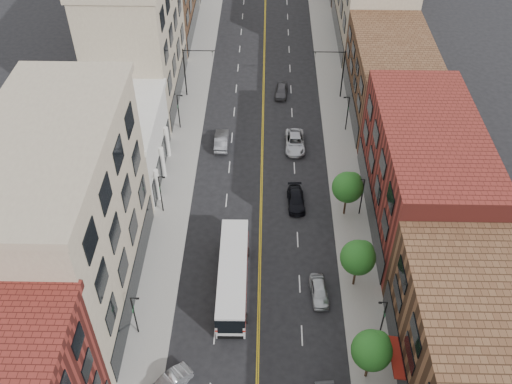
# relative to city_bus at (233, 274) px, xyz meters

# --- Properties ---
(sidewalk_left) EXTENTS (4.00, 110.00, 0.15)m
(sidewalk_left) POSITION_rel_city_bus_xyz_m (-7.45, 21.48, -1.77)
(sidewalk_left) COLOR gray
(sidewalk_left) RESTS_ON ground
(sidewalk_right) EXTENTS (4.00, 110.00, 0.15)m
(sidewalk_right) POSITION_rel_city_bus_xyz_m (12.55, 21.48, -1.77)
(sidewalk_right) COLOR gray
(sidewalk_right) RESTS_ON ground
(bldg_l_tanoffice) EXTENTS (10.00, 22.00, 18.00)m
(bldg_l_tanoffice) POSITION_rel_city_bus_xyz_m (-14.45, -0.52, 7.15)
(bldg_l_tanoffice) COLOR gray
(bldg_l_tanoffice) RESTS_ON ground
(bldg_l_white) EXTENTS (10.00, 14.00, 8.00)m
(bldg_l_white) POSITION_rel_city_bus_xyz_m (-14.45, 17.48, 2.15)
(bldg_l_white) COLOR silver
(bldg_l_white) RESTS_ON ground
(bldg_l_far_a) EXTENTS (10.00, 20.00, 18.00)m
(bldg_l_far_a) POSITION_rel_city_bus_xyz_m (-14.45, 34.48, 7.15)
(bldg_l_far_a) COLOR gray
(bldg_l_far_a) RESTS_ON ground
(bldg_r_mid) EXTENTS (10.00, 22.00, 12.00)m
(bldg_r_mid) POSITION_rel_city_bus_xyz_m (19.55, 10.48, 4.15)
(bldg_r_mid) COLOR maroon
(bldg_r_mid) RESTS_ON ground
(bldg_r_far_a) EXTENTS (10.00, 20.00, 10.00)m
(bldg_r_far_a) POSITION_rel_city_bus_xyz_m (19.55, 31.48, 3.15)
(bldg_r_far_a) COLOR brown
(bldg_r_far_a) RESTS_ON ground
(tree_r_1) EXTENTS (3.40, 3.40, 5.59)m
(tree_r_1) POSITION_rel_city_bus_xyz_m (11.94, -9.45, 2.28)
(tree_r_1) COLOR black
(tree_r_1) RESTS_ON sidewalk_right
(tree_r_2) EXTENTS (3.40, 3.40, 5.59)m
(tree_r_2) POSITION_rel_city_bus_xyz_m (11.94, 0.55, 2.28)
(tree_r_2) COLOR black
(tree_r_2) RESTS_ON sidewalk_right
(tree_r_3) EXTENTS (3.40, 3.40, 5.59)m
(tree_r_3) POSITION_rel_city_bus_xyz_m (11.94, 10.55, 2.28)
(tree_r_3) COLOR black
(tree_r_3) RESTS_ON sidewalk_right
(lamp_l_1) EXTENTS (0.81, 0.55, 5.05)m
(lamp_l_1) POSITION_rel_city_bus_xyz_m (-8.40, -5.52, 1.12)
(lamp_l_1) COLOR black
(lamp_l_1) RESTS_ON sidewalk_left
(lamp_l_2) EXTENTS (0.81, 0.55, 5.05)m
(lamp_l_2) POSITION_rel_city_bus_xyz_m (-8.40, 10.48, 1.12)
(lamp_l_2) COLOR black
(lamp_l_2) RESTS_ON sidewalk_left
(lamp_l_3) EXTENTS (0.81, 0.55, 5.05)m
(lamp_l_3) POSITION_rel_city_bus_xyz_m (-8.40, 26.48, 1.12)
(lamp_l_3) COLOR black
(lamp_l_3) RESTS_ON sidewalk_left
(lamp_r_1) EXTENTS (0.81, 0.55, 5.05)m
(lamp_r_1) POSITION_rel_city_bus_xyz_m (13.51, -5.52, 1.12)
(lamp_r_1) COLOR black
(lamp_r_1) RESTS_ON sidewalk_right
(lamp_r_2) EXTENTS (0.81, 0.55, 5.05)m
(lamp_r_2) POSITION_rel_city_bus_xyz_m (13.51, 10.48, 1.12)
(lamp_r_2) COLOR black
(lamp_r_2) RESTS_ON sidewalk_right
(lamp_r_3) EXTENTS (0.81, 0.55, 5.05)m
(lamp_r_3) POSITION_rel_city_bus_xyz_m (13.51, 26.48, 1.12)
(lamp_r_3) COLOR black
(lamp_r_3) RESTS_ON sidewalk_right
(signal_mast_left) EXTENTS (4.49, 0.18, 7.20)m
(signal_mast_left) POSITION_rel_city_bus_xyz_m (-7.71, 34.48, 2.80)
(signal_mast_left) COLOR black
(signal_mast_left) RESTS_ON sidewalk_left
(signal_mast_right) EXTENTS (4.49, 0.18, 7.20)m
(signal_mast_right) POSITION_rel_city_bus_xyz_m (12.82, 34.48, 2.80)
(signal_mast_right) COLOR black
(signal_mast_right) RESTS_ON sidewalk_right
(city_bus) EXTENTS (3.08, 12.40, 3.18)m
(city_bus) POSITION_rel_city_bus_xyz_m (0.00, 0.00, 0.00)
(city_bus) COLOR silver
(city_bus) RESTS_ON ground
(car_angle_b) EXTENTS (4.02, 3.92, 1.37)m
(car_angle_b) POSITION_rel_city_bus_xyz_m (-4.85, -10.88, -1.16)
(car_angle_b) COLOR #B4B7BC
(car_angle_b) RESTS_ON ground
(car_parked_far) EXTENTS (1.99, 4.25, 1.41)m
(car_parked_far) POSITION_rel_city_bus_xyz_m (8.35, -0.95, -1.14)
(car_parked_far) COLOR #ACB0B4
(car_parked_far) RESTS_ON ground
(car_lane_behind) EXTENTS (1.76, 4.86, 1.59)m
(car_lane_behind) POSITION_rel_city_bus_xyz_m (-2.68, 22.88, -1.05)
(car_lane_behind) COLOR #4C4D51
(car_lane_behind) RESTS_ON ground
(car_lane_a) EXTENTS (2.11, 4.73, 1.35)m
(car_lane_a) POSITION_rel_city_bus_xyz_m (6.52, 12.02, -1.17)
(car_lane_a) COLOR black
(car_lane_a) RESTS_ON ground
(car_lane_b) EXTENTS (2.52, 5.46, 1.52)m
(car_lane_b) POSITION_rel_city_bus_xyz_m (6.72, 22.72, -1.09)
(car_lane_b) COLOR silver
(car_lane_b) RESTS_ON ground
(car_lane_c) EXTENTS (2.03, 4.27, 1.41)m
(car_lane_c) POSITION_rel_city_bus_xyz_m (5.11, 34.93, -1.14)
(car_lane_c) COLOR #444348
(car_lane_c) RESTS_ON ground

